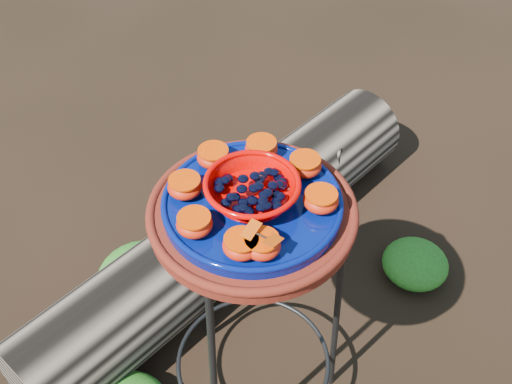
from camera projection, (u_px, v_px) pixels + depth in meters
plant_stand at (253, 318)px, 1.56m from camera, size 0.44×0.44×0.70m
terracotta_saucer at (252, 214)px, 1.30m from camera, size 0.42×0.42×0.03m
cobalt_plate at (252, 204)px, 1.28m from camera, size 0.36×0.36×0.02m
red_bowl at (252, 191)px, 1.25m from camera, size 0.18×0.18×0.05m
glass_gems at (252, 178)px, 1.22m from camera, size 0.14×0.14×0.02m
orange_half_0 at (262, 245)px, 1.16m from camera, size 0.07×0.07×0.04m
orange_half_1 at (321, 200)px, 1.24m from camera, size 0.07×0.07×0.04m
orange_half_2 at (305, 166)px, 1.31m from camera, size 0.07×0.07×0.04m
orange_half_3 at (261, 149)px, 1.35m from camera, size 0.07×0.07×0.04m
orange_half_4 at (213, 157)px, 1.33m from camera, size 0.07×0.07×0.04m
orange_half_5 at (185, 187)px, 1.27m from camera, size 0.07×0.07×0.04m
orange_half_6 at (194, 224)px, 1.20m from camera, size 0.07×0.07×0.04m
orange_half_7 at (241, 245)px, 1.16m from camera, size 0.07×0.07×0.04m
butterfly at (262, 236)px, 1.14m from camera, size 0.10×0.08×0.01m
driftwood_log at (229, 232)px, 2.03m from camera, size 1.55×0.68×0.28m
foliage_right at (415, 263)px, 2.06m from camera, size 0.21×0.21×0.11m
foliage_back at (142, 276)px, 2.00m from camera, size 0.28×0.28×0.14m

